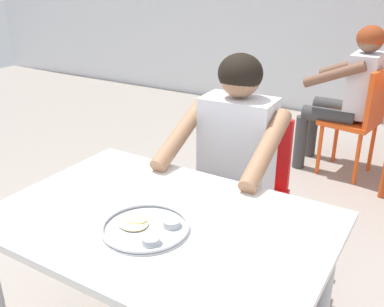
# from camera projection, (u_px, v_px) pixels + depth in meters

# --- Properties ---
(table_foreground) EXTENTS (1.17, 0.80, 0.74)m
(table_foreground) POSITION_uv_depth(u_px,v_px,m) (161.00, 236.00, 1.53)
(table_foreground) COLOR white
(table_foreground) RESTS_ON ground
(thali_tray) EXTENTS (0.30, 0.30, 0.03)m
(thali_tray) POSITION_uv_depth(u_px,v_px,m) (146.00, 227.00, 1.43)
(thali_tray) COLOR #B7BABF
(thali_tray) RESTS_ON table_foreground
(chair_foreground) EXTENTS (0.44, 0.42, 0.85)m
(chair_foreground) POSITION_uv_depth(u_px,v_px,m) (245.00, 183.00, 2.26)
(chair_foreground) COLOR red
(chair_foreground) RESTS_ON ground
(diner_foreground) EXTENTS (0.51, 0.57, 1.20)m
(diner_foreground) POSITION_uv_depth(u_px,v_px,m) (229.00, 160.00, 2.00)
(diner_foreground) COLOR black
(diner_foreground) RESTS_ON ground
(chair_red_left) EXTENTS (0.45, 0.46, 0.88)m
(chair_red_left) POSITION_uv_depth(u_px,v_px,m) (361.00, 115.00, 3.34)
(chair_red_left) COLOR #E74F19
(chair_red_left) RESTS_ON ground
(patron_background) EXTENTS (0.55, 0.49, 1.18)m
(patron_background) POSITION_uv_depth(u_px,v_px,m) (350.00, 87.00, 3.36)
(patron_background) COLOR #3A3A3A
(patron_background) RESTS_ON ground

